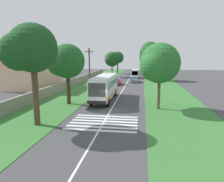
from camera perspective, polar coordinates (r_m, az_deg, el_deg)
name	(u,v)px	position (r m, az deg, el deg)	size (l,w,h in m)	color
ground	(111,110)	(25.52, -0.37, -5.38)	(160.00, 160.00, 0.00)	#424244
grass_verge_left	(81,89)	(41.65, -8.44, 0.42)	(120.00, 8.00, 0.04)	#387533
grass_verge_right	(166,91)	(40.16, 14.59, -0.13)	(120.00, 8.00, 0.04)	#387533
centre_line	(122,91)	(40.09, 2.86, 0.14)	(110.00, 0.16, 0.01)	silver
coach_bus	(105,86)	(31.07, -2.03, 1.36)	(11.16, 2.62, 3.73)	white
zebra_crossing	(104,123)	(21.02, -2.36, -8.70)	(4.95, 6.80, 0.01)	silver
trailing_car_0	(117,82)	(48.22, 1.36, 2.55)	(4.30, 1.78, 1.43)	#B21E1E
trailing_car_1	(135,80)	(52.99, 6.30, 3.13)	(4.30, 1.78, 1.43)	gray
trailing_minibus_0	(135,73)	(63.65, 6.45, 5.01)	(6.00, 2.14, 2.53)	silver
roadside_tree_left_0	(66,62)	(28.85, -12.48, 7.77)	(5.47, 4.68, 8.23)	#3D2D1E
roadside_tree_left_1	(117,58)	(77.54, 1.53, 9.14)	(5.21, 4.40, 8.25)	#4C3826
roadside_tree_left_2	(112,60)	(65.32, -0.08, 8.66)	(5.35, 4.63, 7.89)	brown
roadside_tree_left_3	(32,50)	(20.72, -21.33, 10.43)	(5.88, 4.64, 9.56)	#4C3826
roadside_tree_right_0	(149,52)	(58.18, 10.24, 10.49)	(6.77, 5.45, 10.47)	brown
roadside_tree_right_1	(159,64)	(25.93, 12.75, 7.22)	(5.81, 4.93, 8.19)	brown
roadside_tree_right_2	(146,58)	(85.99, 9.34, 8.95)	(6.38, 5.63, 8.68)	brown
roadside_tree_right_3	(148,59)	(77.56, 9.78, 8.57)	(6.58, 5.31, 8.15)	#3D2D1E
utility_pole	(89,71)	(36.02, -6.25, 5.65)	(0.24, 1.40, 7.92)	#473828
roadside_wall	(73,82)	(47.29, -10.68, 2.45)	(70.00, 0.40, 1.58)	gray
roadside_building	(34,70)	(46.62, -20.81, 5.44)	(12.85, 8.48, 7.30)	beige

